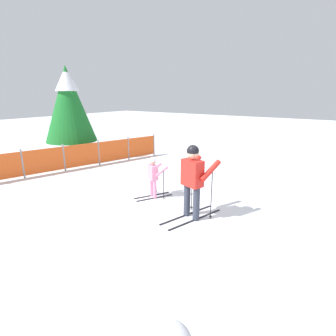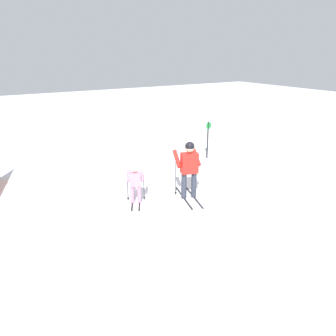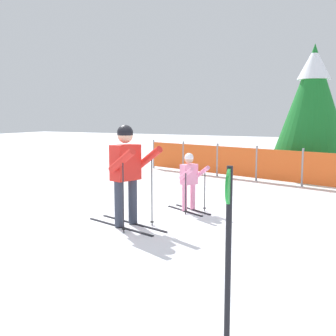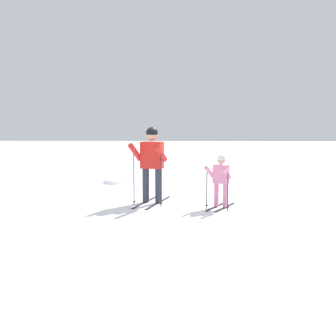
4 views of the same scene
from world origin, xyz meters
name	(u,v)px [view 2 (image 2 of 4)]	position (x,y,z in m)	size (l,w,h in m)	color
ground_plane	(190,202)	(0.00, 0.00, 0.00)	(60.00, 60.00, 0.00)	white
skier_adult	(189,165)	(0.31, -0.15, 1.06)	(1.70, 0.93, 1.76)	black
skier_child	(135,181)	(0.81, 1.38, 0.69)	(1.09, 0.76, 1.17)	black
trail_marker	(208,136)	(3.14, -3.07, 0.94)	(0.07, 0.28, 1.53)	black
snow_mound	(304,231)	(-2.86, -1.47, 0.00)	(0.89, 0.75, 0.35)	white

